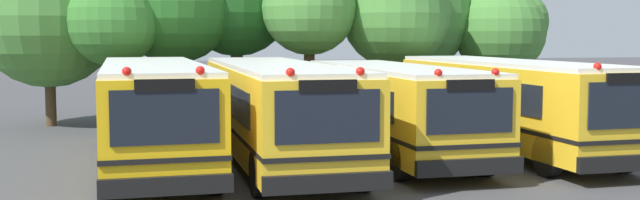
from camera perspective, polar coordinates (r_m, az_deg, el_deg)
The scene contains 13 objects.
ground_plane at distance 20.59m, azimuth 1.30°, elevation -4.41°, with size 160.00×160.00×0.00m, color #424244.
school_bus_0 at distance 19.71m, azimuth -12.72°, elevation -0.67°, with size 2.79×11.28×2.78m.
school_bus_1 at distance 19.81m, azimuth -3.48°, elevation -0.57°, with size 2.62×11.70×2.75m.
school_bus_2 at distance 20.75m, azimuth 5.61°, elevation -0.48°, with size 2.61×9.95×2.65m.
school_bus_3 at distance 22.14m, azimuth 14.22°, elevation -0.11°, with size 2.62×10.75×2.77m.
tree_0 at distance 29.23m, azimuth -20.16°, elevation 6.00°, with size 5.19×5.19×6.63m.
tree_1 at distance 27.23m, azimuth -15.84°, elevation 5.79°, with size 3.25×3.25×5.51m.
tree_2 at distance 28.44m, azimuth -11.15°, elevation 7.14°, with size 4.50×4.50×6.80m.
tree_3 at distance 29.15m, azimuth -6.80°, elevation 7.57°, with size 4.54×4.47×7.01m.
tree_4 at distance 27.54m, azimuth -1.03°, elevation 7.05°, with size 3.54×3.54×6.17m.
tree_5 at distance 28.69m, azimuth 6.12°, elevation 6.58°, with size 4.20×4.17×6.27m.
tree_6 at distance 31.19m, azimuth 7.25°, elevation 6.57°, with size 4.83×4.83×6.67m.
tree_7 at distance 31.47m, azimuth 13.97°, elevation 5.31°, with size 3.85×3.73×5.40m.
Camera 1 is at (-5.26, -19.62, 3.37)m, focal length 41.60 mm.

